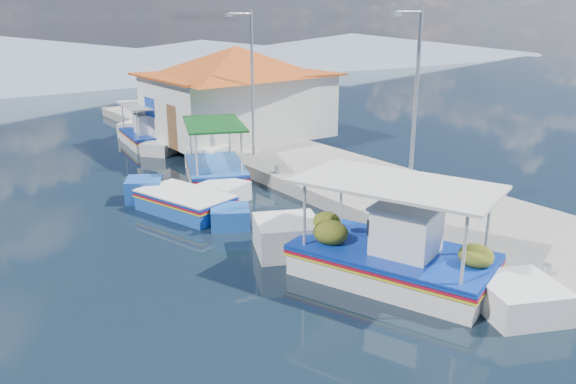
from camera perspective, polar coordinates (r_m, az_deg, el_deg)
ground at (r=13.53m, az=4.79°, el=-9.99°), size 160.00×160.00×0.00m
quay at (r=21.27m, az=6.64°, el=1.03°), size 5.00×44.00×0.50m
bollards at (r=19.30m, az=3.50°, el=0.64°), size 0.20×17.20×0.30m
main_caique at (r=14.10m, az=10.44°, el=-6.64°), size 4.41×7.87×2.78m
caique_green_canopy at (r=22.10m, az=-7.58°, el=2.00°), size 3.75×6.53×2.63m
caique_blue_hull at (r=18.86m, az=-10.49°, el=-1.21°), size 2.80×5.61×1.04m
caique_far at (r=29.33m, az=-14.34°, el=5.50°), size 2.42×6.51×2.30m
harbor_building at (r=28.11m, az=-5.19°, el=10.33°), size 10.49×10.49×4.40m
lamp_post_near at (r=16.77m, az=12.68°, el=8.91°), size 1.21×0.14×6.00m
lamp_post_far at (r=23.72m, az=-3.87°, el=11.67°), size 1.21×0.14×6.00m
mountain_ridge at (r=66.82m, az=-23.41°, el=12.47°), size 171.40×96.00×5.50m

